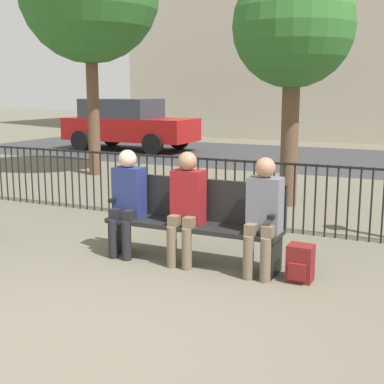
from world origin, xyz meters
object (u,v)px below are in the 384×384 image
object	(u,v)px
seated_person_2	(263,211)
tree_0	(293,28)
seated_person_1	(186,202)
backpack	(300,263)
park_bench	(195,217)
seated_person_0	(127,197)
parked_car_0	(128,123)

from	to	relation	value
seated_person_2	tree_0	bearing A→B (deg)	101.35
seated_person_1	backpack	xyz separation A→B (m)	(1.27, -0.01, -0.51)
park_bench	seated_person_0	xyz separation A→B (m)	(-0.80, -0.13, 0.18)
seated_person_2	tree_0	xyz separation A→B (m)	(-0.70, 3.47, 2.15)
seated_person_2	parked_car_0	bearing A→B (deg)	128.68
seated_person_2	seated_person_1	bearing A→B (deg)	179.95
seated_person_0	seated_person_2	world-z (taller)	seated_person_2
seated_person_2	tree_0	world-z (taller)	tree_0
seated_person_1	seated_person_0	bearing A→B (deg)	-179.94
seated_person_0	seated_person_1	distance (m)	0.75
seated_person_1	backpack	distance (m)	1.36
seated_person_0	backpack	xyz separation A→B (m)	(2.02, -0.00, -0.50)
seated_person_1	seated_person_2	xyz separation A→B (m)	(0.87, -0.00, -0.01)
seated_person_0	tree_0	size ratio (longest dim) A/B	0.32
seated_person_0	parked_car_0	world-z (taller)	parked_car_0
park_bench	seated_person_1	world-z (taller)	seated_person_1
tree_0	seated_person_2	bearing A→B (deg)	-78.65
seated_person_2	backpack	bearing A→B (deg)	-0.64
park_bench	seated_person_1	bearing A→B (deg)	-109.29
park_bench	backpack	xyz separation A→B (m)	(1.22, -0.13, -0.32)
park_bench	seated_person_1	distance (m)	0.23
backpack	seated_person_2	bearing A→B (deg)	179.36
seated_person_1	park_bench	bearing A→B (deg)	70.71
park_bench	seated_person_0	bearing A→B (deg)	-170.77
park_bench	seated_person_1	xyz separation A→B (m)	(-0.05, -0.13, 0.19)
seated_person_1	parked_car_0	bearing A→B (deg)	125.34
tree_0	parked_car_0	world-z (taller)	tree_0
park_bench	seated_person_0	distance (m)	0.83
seated_person_1	tree_0	distance (m)	4.08
tree_0	seated_person_1	bearing A→B (deg)	-92.85
backpack	park_bench	bearing A→B (deg)	173.73
seated_person_0	seated_person_1	xyz separation A→B (m)	(0.75, 0.00, 0.01)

